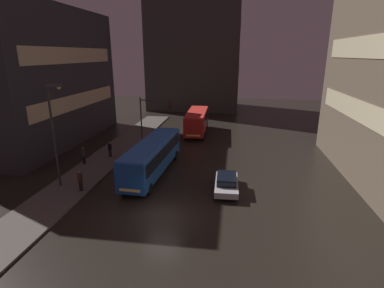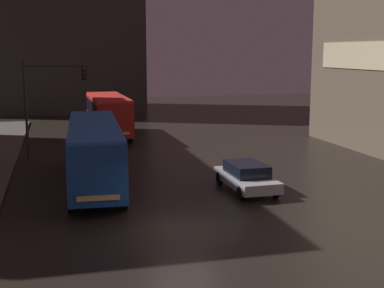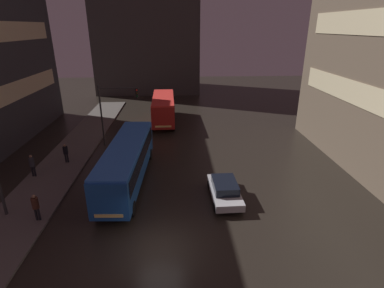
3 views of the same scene
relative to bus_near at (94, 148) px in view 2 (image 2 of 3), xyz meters
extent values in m
plane|color=black|center=(2.74, -7.73, -1.97)|extent=(120.00, 120.00, 0.00)
cube|color=beige|center=(7.89, 37.30, 6.39)|extent=(0.24, 10.20, 1.80)
cube|color=#194793|center=(0.00, 0.00, -0.18)|extent=(2.98, 11.63, 2.48)
cube|color=black|center=(0.00, 0.00, 0.31)|extent=(2.99, 10.71, 1.10)
cube|color=blue|center=(0.00, 0.00, 1.14)|extent=(2.92, 11.39, 0.16)
cube|color=#F4CC72|center=(-0.28, -5.77, -1.02)|extent=(1.70, 0.18, 0.20)
cylinder|color=black|center=(0.90, -4.41, -1.47)|extent=(0.30, 1.01, 1.00)
cylinder|color=black|center=(-1.32, -4.30, -1.47)|extent=(0.30, 1.01, 1.00)
cylinder|color=black|center=(1.32, 4.30, -1.47)|extent=(0.30, 1.01, 1.00)
cylinder|color=black|center=(-0.90, 4.41, -1.47)|extent=(0.30, 1.01, 1.00)
cube|color=#AD1E19|center=(2.20, 15.67, -0.15)|extent=(2.81, 9.45, 2.55)
cube|color=black|center=(2.20, 15.67, 0.38)|extent=(2.85, 8.70, 1.10)
cube|color=red|center=(2.20, 15.67, 1.21)|extent=(2.75, 9.26, 0.16)
cube|color=#F4CC72|center=(2.31, 10.96, -1.02)|extent=(1.82, 0.14, 0.20)
cylinder|color=black|center=(3.48, 12.40, -1.47)|extent=(0.27, 1.01, 1.00)
cylinder|color=black|center=(1.08, 12.35, -1.47)|extent=(0.27, 1.01, 1.00)
cylinder|color=black|center=(3.32, 19.00, -1.47)|extent=(0.27, 1.01, 1.00)
cylinder|color=black|center=(0.93, 18.94, -1.47)|extent=(0.27, 1.01, 1.00)
cube|color=#B7B7BC|center=(7.07, -2.72, -1.42)|extent=(2.00, 4.49, 0.50)
cube|color=black|center=(7.07, -2.72, -0.88)|extent=(1.66, 2.49, 0.57)
cylinder|color=black|center=(7.97, -4.22, -1.65)|extent=(0.22, 0.64, 0.64)
cylinder|color=black|center=(6.25, -4.27, -1.65)|extent=(0.22, 0.64, 0.64)
cylinder|color=black|center=(7.89, -1.18, -1.65)|extent=(0.22, 0.64, 0.64)
cylinder|color=black|center=(6.17, -1.22, -1.65)|extent=(0.22, 0.64, 0.64)
cylinder|color=#2D2D2D|center=(-3.58, 8.09, 1.10)|extent=(0.16, 0.16, 6.14)
cylinder|color=#2D2D2D|center=(-1.77, 8.09, 3.87)|extent=(3.62, 0.12, 0.12)
cube|color=black|center=(0.04, 8.09, 3.37)|extent=(0.30, 0.24, 0.90)
sphere|color=red|center=(0.04, 7.95, 3.65)|extent=(0.18, 0.18, 0.18)
sphere|color=#3B2B07|center=(0.04, 7.95, 3.37)|extent=(0.18, 0.18, 0.18)
sphere|color=black|center=(0.04, 7.95, 3.09)|extent=(0.18, 0.18, 0.18)
camera|label=1|loc=(7.48, -25.92, 9.09)|focal=28.00mm
camera|label=2|loc=(-1.75, -26.56, 4.71)|focal=50.00mm
camera|label=3|loc=(3.82, -20.81, 9.35)|focal=28.00mm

